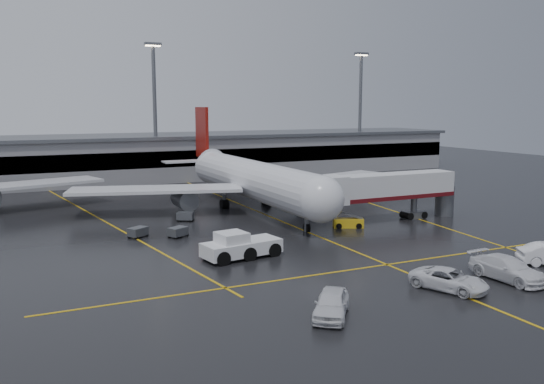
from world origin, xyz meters
name	(u,v)px	position (x,y,z in m)	size (l,w,h in m)	color
ground	(280,220)	(0.00, 0.00, 0.00)	(220.00, 220.00, 0.00)	black
apron_line_centre	(280,220)	(0.00, 0.00, 0.01)	(0.25, 90.00, 0.02)	gold
apron_line_stop	(387,265)	(0.00, -22.00, 0.01)	(60.00, 0.25, 0.02)	gold
apron_line_left	(102,220)	(-20.00, 10.00, 0.01)	(0.25, 70.00, 0.02)	gold
apron_line_right	(356,199)	(18.00, 10.00, 0.01)	(0.25, 70.00, 0.02)	gold
terminal	(174,156)	(0.00, 47.93, 4.32)	(122.00, 19.00, 8.60)	gray
light_mast_mid	(155,104)	(-5.00, 42.00, 14.47)	(3.00, 1.20, 25.45)	#595B60
light_mast_right	(360,104)	(40.00, 42.00, 14.47)	(3.00, 1.20, 25.45)	#595B60
main_airliner	(249,178)	(0.00, 9.70, 4.21)	(48.80, 45.60, 14.10)	silver
jet_bridge	(388,190)	(11.87, -6.00, 3.93)	(19.90, 3.40, 6.05)	silver
pushback_tractor	(240,247)	(-11.12, -14.19, 1.06)	(7.83, 4.22, 2.67)	white
belt_loader	(348,223)	(5.52, -7.04, 0.54)	(3.78, 2.79, 2.21)	gold
service_van_a	(449,280)	(0.01, -29.84, 0.83)	(2.75, 5.97, 1.66)	white
service_van_b	(508,269)	(6.11, -29.94, 0.97)	(2.71, 6.66, 1.93)	white
service_van_d	(331,304)	(-11.16, -30.76, 0.91)	(2.14, 5.33, 1.82)	silver
baggage_cart_a	(178,232)	(-13.99, -3.44, 0.63)	(2.38, 2.11, 1.12)	#595B60
baggage_cart_b	(138,232)	(-17.95, -1.64, 0.63)	(2.39, 2.18, 1.12)	#595B60
baggage_cart_c	(185,216)	(-10.72, 4.71, 0.63)	(2.38, 2.11, 1.12)	#595B60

